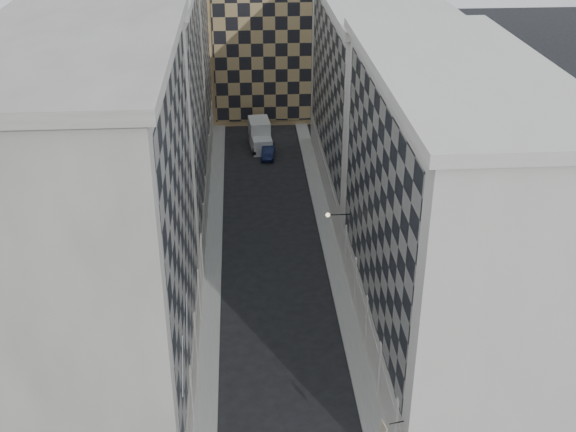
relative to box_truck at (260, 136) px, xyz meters
name	(u,v)px	position (x,y,z in m)	size (l,w,h in m)	color
sidewalk_west	(214,248)	(-5.00, -23.88, -1.29)	(1.50, 100.00, 0.15)	gray
sidewalk_east	(330,244)	(5.50, -23.88, -1.29)	(1.50, 100.00, 0.15)	gray
bldg_left_a	(100,241)	(-10.63, -42.88, 10.46)	(10.80, 22.80, 23.70)	gray
bldg_left_b	(142,119)	(-10.63, -20.88, 9.96)	(10.80, 22.80, 22.70)	#9D9B91
bldg_left_c	(164,56)	(-10.63, 1.12, 9.46)	(10.80, 22.80, 21.70)	gray
bldg_right_a	(446,219)	(11.13, -38.88, 8.96)	(10.80, 26.80, 20.70)	beige
bldg_right_b	(374,97)	(11.14, -11.88, 8.48)	(10.80, 28.80, 19.70)	beige
tan_block	(273,39)	(2.25, 14.01, 8.07)	(16.80, 14.80, 18.80)	tan
flagpoles_left	(185,343)	(-5.65, -47.88, 6.64)	(0.10, 6.33, 2.33)	gray
bracket_lamp	(330,215)	(4.63, -29.88, 4.84)	(1.98, 0.36, 0.36)	black
box_truck	(260,136)	(0.00, 0.00, 0.00)	(2.79, 5.89, 3.13)	silver
dark_car	(268,152)	(0.81, -3.26, -0.69)	(1.42, 4.07, 1.34)	#0E1736
shop_sign	(385,429)	(5.20, -50.88, 2.47)	(1.25, 0.77, 0.85)	black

